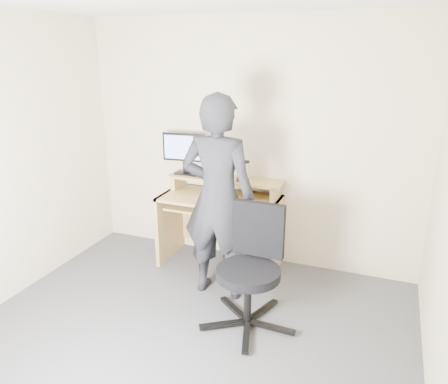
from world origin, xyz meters
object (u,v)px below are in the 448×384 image
Objects in this scene: monitor at (184,150)px; person at (218,198)px; desk at (223,213)px; office_chair at (252,263)px.

monitor is 0.25× the size of person.
person is (0.18, -0.59, 0.38)m from desk.
person is (0.64, -0.64, -0.25)m from monitor.
monitor reaches higher than desk.
monitor is at bearing 173.04° from desk.
office_chair is at bearing -56.59° from desk.
desk is 0.72m from person.
office_chair reaches higher than desk.
person is at bearing -72.50° from desk.
monitor is 1.59m from office_chair.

